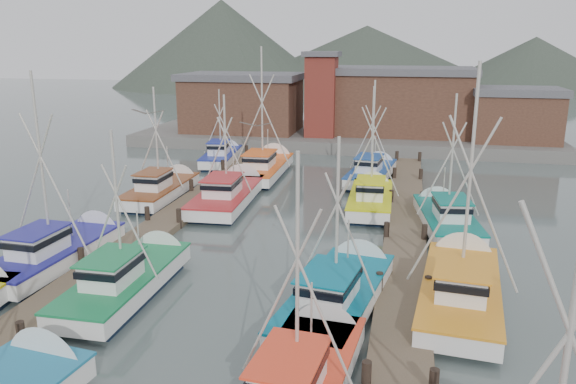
% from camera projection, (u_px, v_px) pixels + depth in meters
% --- Properties ---
extents(ground, '(260.00, 260.00, 0.00)m').
position_uv_depth(ground, '(255.00, 269.00, 27.04)').
color(ground, '#485754').
rests_on(ground, ground).
extents(dock_left, '(2.30, 46.00, 1.50)m').
position_uv_depth(dock_left, '(157.00, 229.00, 32.23)').
color(dock_left, brown).
rests_on(dock_left, ground).
extents(dock_right, '(2.30, 46.00, 1.50)m').
position_uv_depth(dock_right, '(405.00, 247.00, 29.39)').
color(dock_right, brown).
rests_on(dock_right, ground).
extents(quay, '(44.00, 16.00, 1.20)m').
position_uv_depth(quay, '(344.00, 136.00, 61.85)').
color(quay, slate).
rests_on(quay, ground).
extents(shed_left, '(12.72, 8.48, 6.20)m').
position_uv_depth(shed_left, '(242.00, 102.00, 61.23)').
color(shed_left, brown).
rests_on(shed_left, quay).
extents(shed_center, '(14.84, 9.54, 6.90)m').
position_uv_depth(shed_center, '(401.00, 100.00, 59.58)').
color(shed_center, brown).
rests_on(shed_center, quay).
extents(shed_right, '(8.48, 6.36, 5.20)m').
position_uv_depth(shed_right, '(515.00, 114.00, 54.73)').
color(shed_right, brown).
rests_on(shed_right, quay).
extents(lookout_tower, '(3.60, 3.60, 8.50)m').
position_uv_depth(lookout_tower, '(321.00, 94.00, 57.20)').
color(lookout_tower, maroon).
rests_on(lookout_tower, quay).
extents(distant_hills, '(175.00, 140.00, 42.00)m').
position_uv_depth(distant_hills, '(333.00, 85.00, 145.46)').
color(distant_hills, '#3E4A3D').
rests_on(distant_hills, ground).
extents(boat_1, '(3.41, 8.76, 8.51)m').
position_uv_depth(boat_1, '(303.00, 377.00, 17.13)').
color(boat_1, '#0F1D33').
rests_on(boat_1, ground).
extents(boat_4, '(3.25, 8.77, 7.97)m').
position_uv_depth(boat_4, '(131.00, 278.00, 24.40)').
color(boat_4, '#0F1D33').
rests_on(boat_4, ground).
extents(boat_5, '(4.27, 9.64, 8.05)m').
position_uv_depth(boat_5, '(340.00, 293.00, 22.91)').
color(boat_5, '#0F1D33').
rests_on(boat_5, ground).
extents(boat_6, '(4.10, 9.05, 10.14)m').
position_uv_depth(boat_6, '(61.00, 251.00, 27.54)').
color(boat_6, '#0F1D33').
rests_on(boat_6, ground).
extents(boat_7, '(4.34, 9.84, 10.80)m').
position_uv_depth(boat_7, '(461.00, 286.00, 23.51)').
color(boat_7, '#0F1D33').
rests_on(boat_7, ground).
extents(boat_8, '(3.58, 10.10, 8.32)m').
position_uv_depth(boat_8, '(230.00, 194.00, 37.95)').
color(boat_8, '#0F1D33').
rests_on(boat_8, ground).
extents(boat_9, '(3.61, 8.62, 9.06)m').
position_uv_depth(boat_9, '(371.00, 198.00, 36.97)').
color(boat_9, '#0F1D33').
rests_on(boat_9, ground).
extents(boat_10, '(3.51, 8.74, 8.50)m').
position_uv_depth(boat_10, '(164.00, 189.00, 39.24)').
color(boat_10, '#0F1D33').
rests_on(boat_10, ground).
extents(boat_11, '(3.80, 8.90, 8.65)m').
position_uv_depth(boat_11, '(445.00, 218.00, 32.79)').
color(boat_11, '#0F1D33').
rests_on(boat_11, ground).
extents(boat_12, '(4.51, 10.32, 11.28)m').
position_uv_depth(boat_12, '(265.00, 167.00, 46.12)').
color(boat_12, '#0F1D33').
rests_on(boat_12, ground).
extents(boat_13, '(3.72, 9.04, 8.18)m').
position_uv_depth(boat_13, '(372.00, 172.00, 44.30)').
color(boat_13, '#0F1D33').
rests_on(boat_13, ground).
extents(boat_14, '(3.44, 8.38, 7.30)m').
position_uv_depth(boat_14, '(222.00, 156.00, 50.72)').
color(boat_14, '#0F1D33').
rests_on(boat_14, ground).
extents(gull_near, '(1.55, 0.64, 0.24)m').
position_uv_depth(gull_near, '(148.00, 112.00, 24.61)').
color(gull_near, gray).
rests_on(gull_near, ground).
extents(gull_far, '(1.55, 0.62, 0.24)m').
position_uv_depth(gull_far, '(256.00, 125.00, 25.81)').
color(gull_far, gray).
rests_on(gull_far, ground).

